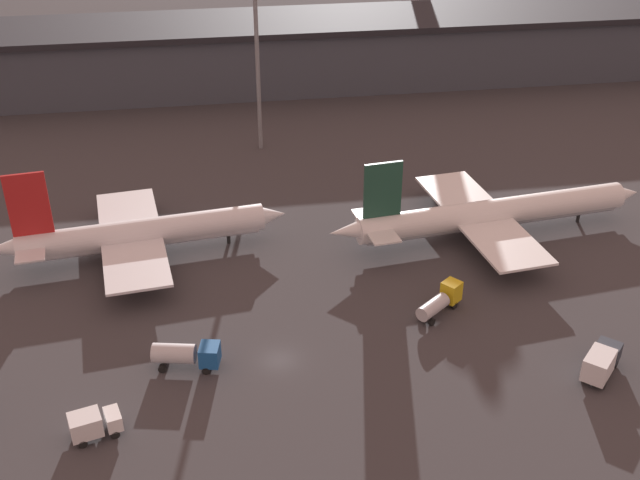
{
  "coord_description": "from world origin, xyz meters",
  "views": [
    {
      "loc": [
        -6.43,
        -70.9,
        56.79
      ],
      "look_at": [
        7.13,
        15.64,
        6.0
      ],
      "focal_mm": 45.0,
      "sensor_mm": 36.0,
      "label": 1
    }
  ],
  "objects_px": {
    "airplane_0": "(140,234)",
    "service_vehicle_0": "(601,362)",
    "service_vehicle_1": "(440,301)",
    "service_vehicle_2": "(93,424)",
    "airplane_1": "(490,214)",
    "service_vehicle_4": "(186,354)"
  },
  "relations": [
    {
      "from": "service_vehicle_2",
      "to": "airplane_1",
      "type": "bearing_deg",
      "value": 16.78
    },
    {
      "from": "service_vehicle_1",
      "to": "service_vehicle_2",
      "type": "height_order",
      "value": "service_vehicle_1"
    },
    {
      "from": "service_vehicle_1",
      "to": "service_vehicle_4",
      "type": "distance_m",
      "value": 31.14
    },
    {
      "from": "airplane_0",
      "to": "service_vehicle_0",
      "type": "xyz_separation_m",
      "value": [
        50.25,
        -33.66,
        -1.46
      ]
    },
    {
      "from": "service_vehicle_2",
      "to": "service_vehicle_4",
      "type": "xyz_separation_m",
      "value": [
        9.17,
        9.46,
        0.14
      ]
    },
    {
      "from": "service_vehicle_0",
      "to": "service_vehicle_1",
      "type": "relative_size",
      "value": 0.96
    },
    {
      "from": "service_vehicle_2",
      "to": "service_vehicle_4",
      "type": "relative_size",
      "value": 0.7
    },
    {
      "from": "airplane_0",
      "to": "service_vehicle_0",
      "type": "relative_size",
      "value": 6.19
    },
    {
      "from": "airplane_1",
      "to": "service_vehicle_2",
      "type": "height_order",
      "value": "airplane_1"
    },
    {
      "from": "service_vehicle_1",
      "to": "service_vehicle_2",
      "type": "xyz_separation_m",
      "value": [
        -39.77,
        -15.21,
        -0.08
      ]
    },
    {
      "from": "airplane_0",
      "to": "service_vehicle_0",
      "type": "height_order",
      "value": "airplane_0"
    },
    {
      "from": "airplane_0",
      "to": "service_vehicle_4",
      "type": "height_order",
      "value": "airplane_0"
    },
    {
      "from": "service_vehicle_0",
      "to": "service_vehicle_2",
      "type": "relative_size",
      "value": 1.2
    },
    {
      "from": "airplane_0",
      "to": "service_vehicle_4",
      "type": "xyz_separation_m",
      "value": [
        5.8,
        -25.27,
        -1.57
      ]
    },
    {
      "from": "airplane_1",
      "to": "service_vehicle_1",
      "type": "height_order",
      "value": "airplane_1"
    },
    {
      "from": "service_vehicle_2",
      "to": "service_vehicle_4",
      "type": "distance_m",
      "value": 13.18
    },
    {
      "from": "airplane_0",
      "to": "airplane_1",
      "type": "relative_size",
      "value": 0.85
    },
    {
      "from": "service_vehicle_0",
      "to": "service_vehicle_2",
      "type": "xyz_separation_m",
      "value": [
        -53.62,
        -1.08,
        -0.25
      ]
    },
    {
      "from": "service_vehicle_0",
      "to": "service_vehicle_1",
      "type": "bearing_deg",
      "value": 87.77
    },
    {
      "from": "airplane_1",
      "to": "service_vehicle_1",
      "type": "xyz_separation_m",
      "value": [
        -12.19,
        -17.49,
        -1.66
      ]
    },
    {
      "from": "service_vehicle_1",
      "to": "service_vehicle_4",
      "type": "height_order",
      "value": "service_vehicle_1"
    },
    {
      "from": "service_vehicle_1",
      "to": "airplane_1",
      "type": "bearing_deg",
      "value": 16.43
    }
  ]
}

